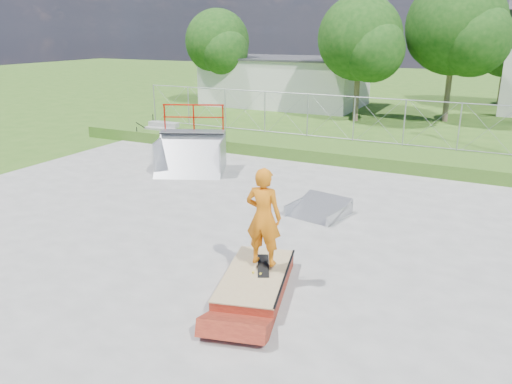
# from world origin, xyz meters

# --- Properties ---
(ground) EXTENTS (120.00, 120.00, 0.00)m
(ground) POSITION_xyz_m (0.00, 0.00, 0.00)
(ground) COLOR #325C1A
(ground) RESTS_ON ground
(concrete_pad) EXTENTS (20.00, 16.00, 0.04)m
(concrete_pad) POSITION_xyz_m (0.00, 0.00, 0.02)
(concrete_pad) COLOR gray
(concrete_pad) RESTS_ON ground
(grass_berm) EXTENTS (24.00, 3.00, 0.50)m
(grass_berm) POSITION_xyz_m (0.00, 9.50, 0.25)
(grass_berm) COLOR #325C1A
(grass_berm) RESTS_ON ground
(grind_box) EXTENTS (1.72, 2.62, 0.36)m
(grind_box) POSITION_xyz_m (1.56, -1.51, 0.18)
(grind_box) COLOR maroon
(grind_box) RESTS_ON concrete_pad
(quarter_pipe) EXTENTS (2.88, 2.69, 2.29)m
(quarter_pipe) POSITION_xyz_m (-4.21, 4.91, 1.15)
(quarter_pipe) COLOR #A8ACB1
(quarter_pipe) RESTS_ON concrete_pad
(flat_bank_ramp) EXTENTS (1.60, 1.68, 0.42)m
(flat_bank_ramp) POSITION_xyz_m (1.25, 2.91, 0.21)
(flat_bank_ramp) COLOR #A8ACB1
(flat_bank_ramp) RESTS_ON concrete_pad
(skateboard) EXTENTS (0.55, 0.81, 0.13)m
(skateboard) POSITION_xyz_m (1.59, -1.24, 0.40)
(skateboard) COLOR black
(skateboard) RESTS_ON grind_box
(skater) EXTENTS (0.74, 0.52, 1.94)m
(skater) POSITION_xyz_m (1.59, -1.24, 1.37)
(skater) COLOR orange
(skater) RESTS_ON grind_box
(concrete_stairs) EXTENTS (1.50, 1.60, 0.80)m
(concrete_stairs) POSITION_xyz_m (-8.50, 8.70, 0.40)
(concrete_stairs) COLOR gray
(concrete_stairs) RESTS_ON ground
(chain_link_fence) EXTENTS (20.00, 0.06, 1.80)m
(chain_link_fence) POSITION_xyz_m (0.00, 10.50, 1.40)
(chain_link_fence) COLOR #9C9DA4
(chain_link_fence) RESTS_ON grass_berm
(utility_building_flat) EXTENTS (10.00, 6.00, 3.00)m
(utility_building_flat) POSITION_xyz_m (-8.00, 22.00, 1.50)
(utility_building_flat) COLOR #BBBBB7
(utility_building_flat) RESTS_ON ground
(tree_left_near) EXTENTS (4.76, 4.48, 6.65)m
(tree_left_near) POSITION_xyz_m (-1.75, 17.83, 4.24)
(tree_left_near) COLOR brown
(tree_left_near) RESTS_ON ground
(tree_center) EXTENTS (5.44, 5.12, 7.60)m
(tree_center) POSITION_xyz_m (2.78, 19.81, 4.85)
(tree_center) COLOR brown
(tree_center) RESTS_ON ground
(tree_left_far) EXTENTS (4.42, 4.16, 6.18)m
(tree_left_far) POSITION_xyz_m (-11.77, 19.85, 3.94)
(tree_left_far) COLOR brown
(tree_left_far) RESTS_ON ground
(tree_back_mid) EXTENTS (4.08, 3.84, 5.70)m
(tree_back_mid) POSITION_xyz_m (5.21, 27.86, 3.63)
(tree_back_mid) COLOR brown
(tree_back_mid) RESTS_ON ground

